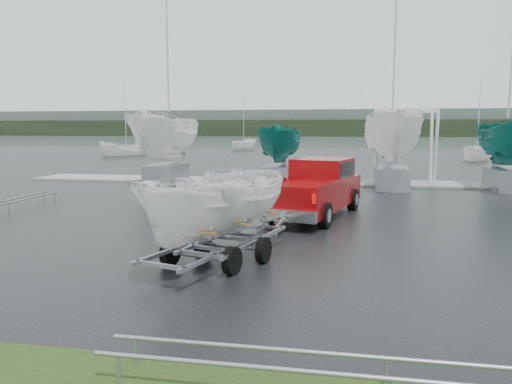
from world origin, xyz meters
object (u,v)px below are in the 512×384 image
Objects in this scene: pickup_truck at (317,186)px; trailer_parked at (204,151)px; boat_hoist at (405,136)px; trailer_hitched at (235,149)px.

trailer_parked is at bearing -91.70° from pickup_truck.
boat_hoist is at bearing 82.15° from pickup_truck.
trailer_hitched reaches higher than pickup_truck.
pickup_truck is 1.31× the size of trailer_parked.
trailer_hitched reaches higher than boat_hoist.
trailer_parked reaches higher than pickup_truck.
pickup_truck is 6.65m from trailer_hitched.
boat_hoist is at bearing 85.03° from trailer_hitched.
trailer_parked is (-1.98, -7.30, 1.56)m from pickup_truck.
pickup_truck is 1.51× the size of boat_hoist.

